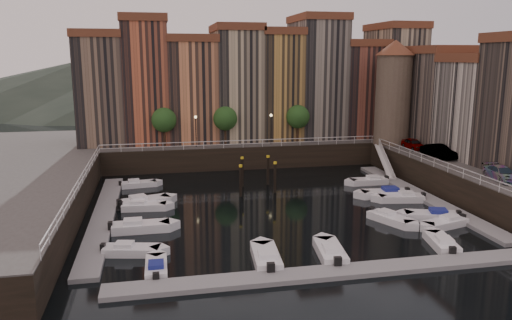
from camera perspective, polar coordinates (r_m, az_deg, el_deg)
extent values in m
plane|color=black|center=(50.51, 1.76, -5.09)|extent=(200.00, 200.00, 0.00)
cube|color=black|center=(75.04, -2.82, 1.64)|extent=(80.00, 20.00, 3.00)
cube|color=gray|center=(48.49, -17.04, -6.12)|extent=(2.00, 28.00, 0.35)
cube|color=gray|center=(55.49, 18.55, -3.98)|extent=(2.00, 28.00, 0.35)
cube|color=gray|center=(35.15, 8.31, -12.63)|extent=(30.00, 2.00, 0.35)
cone|color=#2D382D|center=(158.34, -18.60, 8.34)|extent=(80.00, 80.00, 14.00)
cone|color=#2D382D|center=(157.97, -5.78, 9.60)|extent=(100.00, 100.00, 18.00)
cone|color=#2D382D|center=(165.41, 6.53, 8.64)|extent=(70.00, 70.00, 12.00)
cube|color=#7C634F|center=(71.01, -17.20, 7.47)|extent=(6.00, 10.00, 14.00)
cube|color=brown|center=(70.92, -17.57, 13.52)|extent=(6.30, 10.30, 1.00)
cube|color=#C3603D|center=(70.63, -12.43, 8.51)|extent=(5.80, 10.00, 16.00)
cube|color=brown|center=(70.72, -12.74, 15.40)|extent=(6.10, 10.30, 1.00)
cube|color=#DC8A5A|center=(70.90, -7.37, 7.69)|extent=(6.50, 10.00, 13.50)
cube|color=brown|center=(70.78, -7.53, 13.55)|extent=(6.80, 10.30, 1.00)
cube|color=tan|center=(71.61, -2.26, 8.41)|extent=(6.20, 10.00, 15.00)
cube|color=brown|center=(71.60, -2.31, 14.82)|extent=(6.50, 10.30, 1.00)
cube|color=#C19247|center=(72.81, 2.37, 8.27)|extent=(5.60, 10.00, 14.50)
cube|color=brown|center=(72.77, 2.43, 14.37)|extent=(5.90, 10.30, 1.00)
cube|color=gray|center=(74.43, 6.93, 9.04)|extent=(6.40, 10.00, 16.50)
cube|color=brown|center=(74.56, 7.10, 15.77)|extent=(6.70, 10.30, 1.00)
cube|color=brown|center=(76.72, 11.33, 7.67)|extent=(6.00, 10.00, 13.00)
cube|color=brown|center=(76.57, 11.54, 12.90)|extent=(6.30, 10.30, 1.00)
cube|color=tan|center=(79.14, 15.38, 8.50)|extent=(5.90, 10.00, 15.50)
cube|color=brown|center=(79.17, 15.72, 14.47)|extent=(6.20, 10.30, 1.00)
cube|color=#6B5C50|center=(70.29, 21.05, 6.36)|extent=(9.00, 8.00, 12.00)
cube|color=brown|center=(70.07, 21.44, 11.65)|extent=(9.30, 8.30, 1.00)
cube|color=beige|center=(63.76, 24.86, 5.14)|extent=(9.00, 8.00, 11.00)
cube|color=brown|center=(63.47, 25.33, 10.52)|extent=(9.30, 8.30, 1.00)
cylinder|color=#6B5B4C|center=(69.23, 15.36, 6.65)|extent=(4.60, 4.60, 12.00)
cone|color=brown|center=(69.02, 15.67, 12.28)|extent=(5.20, 5.20, 2.00)
cylinder|color=black|center=(66.07, -10.40, 2.46)|extent=(0.30, 0.30, 2.40)
sphere|color=#1E4719|center=(65.74, -10.48, 4.52)|extent=(3.20, 3.20, 3.20)
cylinder|color=black|center=(66.70, -3.51, 2.71)|extent=(0.30, 0.30, 2.40)
sphere|color=#1E4719|center=(66.37, -3.54, 4.76)|extent=(3.20, 3.20, 3.20)
cylinder|color=black|center=(68.80, 4.77, 2.97)|extent=(0.30, 0.30, 2.40)
sphere|color=#1E4719|center=(68.48, 4.81, 4.96)|extent=(3.20, 3.20, 3.20)
cylinder|color=black|center=(65.16, -6.88, 3.15)|extent=(0.12, 0.12, 4.00)
sphere|color=#FFD88C|center=(64.89, -6.92, 4.90)|extent=(0.36, 0.36, 0.36)
cylinder|color=black|center=(66.71, 1.72, 3.43)|extent=(0.12, 0.12, 4.00)
sphere|color=#FFD88C|center=(66.45, 1.73, 5.13)|extent=(0.36, 0.36, 0.36)
cube|color=white|center=(64.91, -1.48, 2.26)|extent=(36.00, 0.08, 0.08)
cube|color=white|center=(64.98, -1.48, 1.87)|extent=(36.00, 0.06, 0.06)
cube|color=white|center=(55.56, 20.41, -0.08)|extent=(0.08, 34.00, 0.08)
cube|color=white|center=(55.65, 20.38, -0.54)|extent=(0.06, 34.00, 0.06)
cube|color=white|center=(47.73, -19.46, -1.86)|extent=(0.08, 34.00, 0.08)
cube|color=white|center=(47.83, -19.42, -2.38)|extent=(0.06, 34.00, 0.06)
cube|color=white|center=(64.97, 14.51, -0.08)|extent=(2.78, 8.26, 2.81)
cube|color=white|center=(64.87, 14.54, 0.35)|extent=(1.93, 8.32, 3.65)
cylinder|color=black|center=(52.90, -1.76, -2.63)|extent=(0.32, 0.32, 3.60)
cylinder|color=gold|center=(52.47, -1.77, -0.67)|extent=(0.36, 0.36, 0.25)
cylinder|color=black|center=(57.00, -1.58, -1.58)|extent=(0.32, 0.32, 3.60)
cylinder|color=gold|center=(56.61, -1.59, 0.24)|extent=(0.36, 0.36, 0.25)
cylinder|color=black|center=(54.40, 2.19, -2.23)|extent=(0.32, 0.32, 3.60)
cylinder|color=gold|center=(53.98, 2.20, -0.33)|extent=(0.36, 0.36, 0.25)
cylinder|color=black|center=(57.82, 1.37, -1.39)|extent=(0.32, 0.32, 3.60)
cylinder|color=gold|center=(57.43, 1.38, 0.41)|extent=(0.36, 0.36, 0.25)
cube|color=white|center=(39.23, -13.99, -10.04)|extent=(4.41, 2.46, 0.71)
cube|color=white|center=(39.22, -14.84, -9.42)|extent=(1.54, 1.39, 0.47)
cube|color=black|center=(39.74, -17.09, -9.56)|extent=(0.42, 0.53, 0.66)
cube|color=white|center=(44.02, -13.00, -7.51)|extent=(4.81, 1.87, 0.82)
cube|color=white|center=(43.88, -13.89, -6.94)|extent=(1.53, 1.31, 0.55)
cube|color=black|center=(44.08, -16.31, -7.29)|extent=(0.38, 0.55, 0.77)
cube|color=white|center=(49.92, -12.65, -5.24)|extent=(4.35, 2.04, 0.72)
cube|color=white|center=(49.87, -13.33, -4.77)|extent=(1.45, 1.28, 0.48)
cube|color=black|center=(50.17, -15.17, -5.00)|extent=(0.38, 0.51, 0.67)
cube|color=white|center=(51.25, -12.57, -4.74)|extent=(5.27, 3.37, 0.84)
cube|color=white|center=(50.92, -13.31, -4.29)|extent=(1.91, 1.77, 0.56)
cube|color=black|center=(50.50, -15.37, -4.79)|extent=(0.55, 0.65, 0.78)
cube|color=white|center=(58.74, -13.25, -2.73)|extent=(4.09, 2.00, 0.67)
cube|color=white|center=(58.60, -13.79, -2.39)|extent=(1.38, 1.22, 0.45)
cube|color=black|center=(58.54, -15.26, -2.66)|extent=(0.37, 0.48, 0.63)
cube|color=white|center=(46.93, 20.77, -6.83)|extent=(4.50, 2.71, 0.72)
cube|color=white|center=(47.22, 21.28, -6.20)|extent=(1.60, 1.47, 0.48)
cube|color=black|center=(48.47, 22.55, -6.09)|extent=(0.45, 0.55, 0.67)
cube|color=white|center=(48.49, 19.35, -6.10)|extent=(4.97, 3.12, 0.79)
cube|color=navy|center=(48.50, 20.12, -5.56)|extent=(1.79, 1.66, 0.53)
cube|color=black|center=(49.03, 22.14, -5.79)|extent=(0.51, 0.62, 0.74)
cube|color=white|center=(53.56, 16.21, -4.24)|extent=(4.73, 2.47, 0.77)
cube|color=white|center=(53.63, 16.86, -3.75)|extent=(1.62, 1.45, 0.51)
cube|color=black|center=(54.26, 18.59, -3.91)|extent=(0.44, 0.56, 0.72)
cube|color=white|center=(54.63, 14.42, -3.81)|extent=(5.01, 2.33, 0.83)
cube|color=navy|center=(54.73, 15.10, -3.28)|extent=(1.66, 1.47, 0.55)
cube|color=black|center=(55.49, 16.90, -3.41)|extent=(0.44, 0.59, 0.77)
cube|color=white|center=(59.80, 12.73, -2.42)|extent=(4.36, 1.69, 0.74)
cube|color=white|center=(59.94, 13.27, -1.98)|extent=(1.39, 1.19, 0.50)
cube|color=black|center=(60.71, 14.70, -2.07)|extent=(0.35, 0.50, 0.69)
cube|color=white|center=(36.03, -11.32, -11.96)|extent=(1.53, 3.86, 0.65)
cube|color=navy|center=(35.40, -11.35, -11.71)|extent=(1.06, 1.23, 0.44)
cube|color=black|center=(34.11, -11.36, -12.96)|extent=(0.44, 0.31, 0.61)
cube|color=white|center=(36.83, 1.14, -11.08)|extent=(2.26, 4.91, 0.81)
cube|color=white|center=(36.05, 1.28, -10.76)|extent=(1.43, 1.62, 0.54)
cube|color=black|center=(34.46, 1.70, -12.25)|extent=(0.57, 0.43, 0.76)
cube|color=white|center=(38.17, 8.46, -10.38)|extent=(2.43, 4.91, 0.80)
cube|color=white|center=(37.41, 8.69, -10.06)|extent=(1.47, 1.65, 0.53)
cube|color=black|center=(35.86, 9.32, -11.44)|extent=(0.58, 0.44, 0.75)
cube|color=white|center=(42.16, 20.42, -8.89)|extent=(2.43, 4.45, 0.72)
cube|color=white|center=(41.52, 20.74, -8.60)|extent=(1.39, 1.54, 0.48)
cube|color=black|center=(40.17, 21.54, -9.64)|extent=(0.54, 0.42, 0.67)
imported|color=gray|center=(66.20, 17.53, 1.68)|extent=(1.66, 4.07, 1.38)
imported|color=gray|center=(61.46, 20.15, 0.84)|extent=(2.32, 4.90, 1.55)
imported|color=gray|center=(52.67, 26.29, -1.50)|extent=(2.38, 4.78, 1.33)
cube|color=white|center=(46.65, 15.17, -6.56)|extent=(3.30, 4.64, 0.74)
cube|color=white|center=(46.87, 14.64, -5.88)|extent=(1.64, 1.74, 0.49)
cube|color=black|center=(47.95, 13.09, -5.65)|extent=(0.59, 0.52, 0.69)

